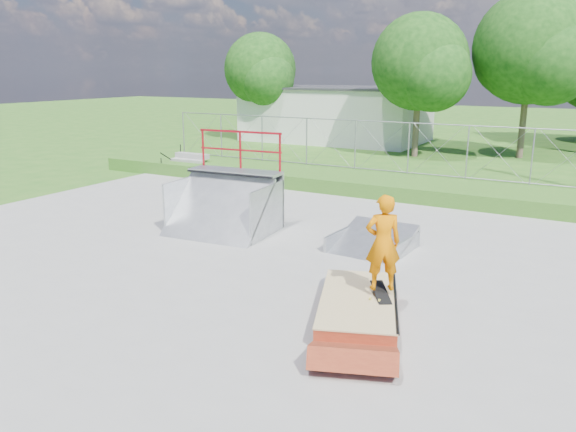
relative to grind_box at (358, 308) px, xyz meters
name	(u,v)px	position (x,y,z in m)	size (l,w,h in m)	color
ground	(241,282)	(-2.64, 0.42, -0.19)	(120.00, 120.00, 0.00)	#2C621C
concrete_pad	(241,281)	(-2.64, 0.42, -0.17)	(20.00, 16.00, 0.04)	gray
grass_berm	(398,186)	(-2.64, 9.92, 0.06)	(24.00, 3.00, 0.50)	#2C621C
grind_box	(358,308)	(0.00, 0.00, 0.00)	(2.05, 2.83, 0.38)	maroon
quarter_pipe	(221,185)	(-4.98, 3.07, 1.06)	(2.50, 2.12, 2.50)	#94979B
flat_bank_ramp	(372,240)	(-1.11, 3.55, 0.06)	(1.63, 1.74, 0.50)	#94979B
skateboard	(381,293)	(0.29, 0.27, 0.23)	(0.22, 0.80, 0.02)	black
skater	(383,247)	(0.29, 0.27, 1.04)	(0.59, 0.39, 1.61)	#D56B00
concrete_stairs	(185,165)	(-11.14, 9.12, 0.21)	(1.50, 1.60, 0.80)	gray
chain_link_fence	(408,148)	(-2.64, 10.92, 1.21)	(20.00, 0.06, 1.80)	gray
utility_building_flat	(336,115)	(-10.64, 22.42, 1.31)	(10.00, 6.00, 3.00)	beige
tree_left_near	(424,66)	(-4.39, 18.25, 4.05)	(4.76, 4.48, 6.65)	brown
tree_center	(536,52)	(0.14, 20.23, 4.65)	(5.44, 5.12, 7.60)	brown
tree_left_far	(262,72)	(-14.41, 20.27, 3.74)	(4.42, 4.16, 6.18)	brown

